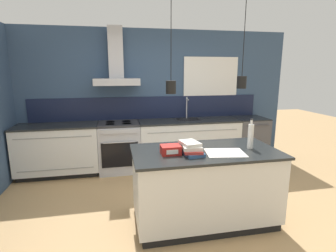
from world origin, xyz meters
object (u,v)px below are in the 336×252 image
Objects in this scene: dishwasher at (248,139)px; bottle_on_island at (251,136)px; oven_range at (119,147)px; red_supply_box at (171,150)px; book_stack at (191,148)px.

bottle_on_island is at bearing -118.56° from dishwasher.
oven_range is 2.10m from red_supply_box.
red_supply_box is at bearing -178.24° from bottle_on_island.
dishwasher is 2.88m from red_supply_box.
dishwasher is 2.76m from book_stack.
book_stack reaches higher than oven_range.
dishwasher is (2.60, 0.00, -0.00)m from oven_range.
red_supply_box reaches higher than oven_range.
red_supply_box is (-2.05, -1.96, 0.51)m from dishwasher.
bottle_on_island is 1.00m from red_supply_box.
dishwasher is at bearing 0.09° from oven_range.
bottle_on_island reaches higher than red_supply_box.
bottle_on_island is at bearing 5.22° from book_stack.
bottle_on_island is 0.98× the size of book_stack.
oven_range is at bearing 111.28° from book_stack.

